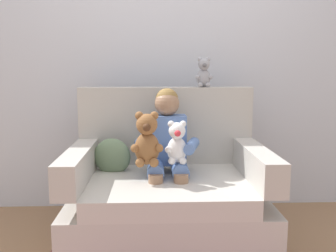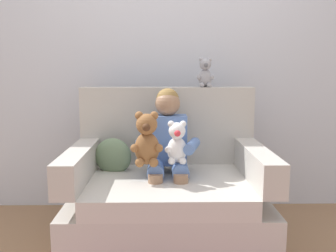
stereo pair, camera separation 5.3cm
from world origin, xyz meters
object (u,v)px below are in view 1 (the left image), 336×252
at_px(armchair, 168,195).
at_px(plush_white, 177,143).
at_px(plush_brown, 147,140).
at_px(throw_pillow, 112,157).
at_px(seated_child, 167,144).
at_px(plush_grey_on_backrest, 204,73).

xyz_separation_m(armchair, plush_white, (0.06, -0.10, 0.38)).
relative_size(plush_brown, throw_pillow, 1.31).
bearing_deg(plush_brown, seated_child, 66.70).
height_order(armchair, plush_brown, armchair).
distance_m(armchair, seated_child, 0.35).
relative_size(plush_white, throw_pillow, 1.06).
bearing_deg(plush_white, plush_grey_on_backrest, 79.68).
distance_m(plush_grey_on_backrest, throw_pillow, 0.91).
bearing_deg(plush_white, throw_pillow, 170.11).
bearing_deg(armchair, plush_brown, -133.21).
height_order(plush_white, plush_grey_on_backrest, plush_grey_on_backrest).
xyz_separation_m(armchair, plush_grey_on_backrest, (0.28, 0.34, 0.82)).
bearing_deg(plush_grey_on_backrest, armchair, -134.24).
relative_size(seated_child, plush_white, 2.99).
xyz_separation_m(seated_child, plush_grey_on_backrest, (0.28, 0.31, 0.47)).
height_order(armchair, throw_pillow, armchair).
height_order(seated_child, throw_pillow, seated_child).
distance_m(seated_child, plush_grey_on_backrest, 0.63).
bearing_deg(seated_child, throw_pillow, 168.58).
bearing_deg(plush_brown, plush_grey_on_backrest, 63.96).
distance_m(plush_brown, plush_grey_on_backrest, 0.76).
relative_size(plush_brown, plush_white, 1.24).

